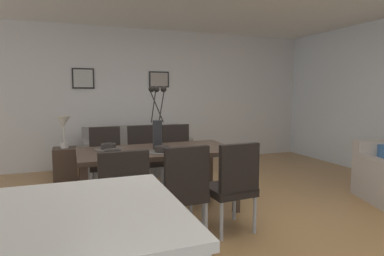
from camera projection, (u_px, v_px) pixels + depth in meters
name	position (u px, v px, depth m)	size (l,w,h in m)	color
ground_plane	(201.00, 227.00, 3.37)	(9.00, 9.00, 0.00)	#A87A47
back_wall_panel	(138.00, 97.00, 6.24)	(9.00, 0.10, 2.60)	silver
dining_table	(158.00, 156.00, 3.79)	(1.80, 0.89, 0.74)	#3D2D23
dining_chair_near_left	(122.00, 195.00, 2.81)	(0.45, 0.45, 0.92)	black
dining_chair_near_right	(106.00, 157.00, 4.45)	(0.46, 0.46, 0.92)	black
dining_chair_far_left	(183.00, 188.00, 3.04)	(0.45, 0.45, 0.92)	black
dining_chair_far_right	(144.00, 155.00, 4.64)	(0.44, 0.44, 0.92)	black
dining_chair_mid_left	(233.00, 183.00, 3.20)	(0.47, 0.47, 0.92)	black
dining_chair_mid_right	(178.00, 153.00, 4.78)	(0.46, 0.46, 0.92)	black
centerpiece_vase	(157.00, 125.00, 3.75)	(0.21, 0.23, 0.73)	#232326
placemat_near_left	(113.00, 155.00, 3.40)	(0.32, 0.32, 0.01)	#4C4742
bowl_near_left	(113.00, 152.00, 3.40)	(0.17, 0.17, 0.07)	#2D2826
placemat_near_right	(109.00, 149.00, 3.78)	(0.32, 0.32, 0.01)	#4C4742
bowl_near_right	(108.00, 146.00, 3.77)	(0.17, 0.17, 0.07)	#2D2826
placemat_far_left	(162.00, 152.00, 3.59)	(0.32, 0.32, 0.01)	#4C4742
bowl_far_left	(162.00, 149.00, 3.59)	(0.17, 0.17, 0.07)	#2D2826
sofa	(137.00, 157.00, 5.61)	(1.76, 0.84, 0.80)	gray
side_table	(65.00, 164.00, 5.16)	(0.36, 0.36, 0.52)	#3D2D23
table_lamp	(64.00, 125.00, 5.09)	(0.22, 0.22, 0.51)	beige
framed_picture_left	(83.00, 78.00, 5.79)	(0.38, 0.03, 0.37)	black
framed_picture_center	(159.00, 79.00, 6.29)	(0.39, 0.03, 0.31)	black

